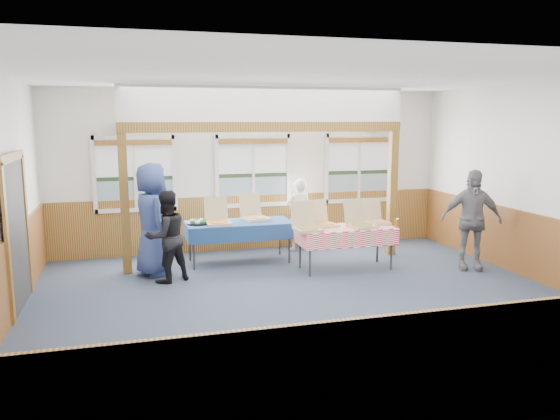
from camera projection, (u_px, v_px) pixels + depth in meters
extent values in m
plane|color=#2A3645|center=(306.00, 302.00, 7.93)|extent=(8.00, 8.00, 0.00)
plane|color=white|center=(308.00, 77.00, 7.40)|extent=(8.00, 8.00, 0.00)
plane|color=silver|center=(253.00, 171.00, 10.99)|extent=(8.00, 0.00, 8.00)
plane|color=silver|center=(444.00, 251.00, 4.34)|extent=(8.00, 0.00, 8.00)
plane|color=silver|center=(545.00, 184.00, 8.72)|extent=(0.00, 8.00, 8.00)
cube|color=brown|center=(253.00, 222.00, 11.14)|extent=(7.98, 0.05, 1.10)
cube|color=brown|center=(436.00, 373.00, 4.54)|extent=(7.98, 0.05, 1.10)
cube|color=brown|center=(3.00, 288.00, 6.80)|extent=(0.05, 6.98, 1.10)
cube|color=brown|center=(538.00, 248.00, 8.88)|extent=(0.05, 6.98, 1.10)
cube|color=#2D2D2D|center=(16.00, 234.00, 7.57)|extent=(0.06, 1.30, 2.10)
cube|color=silver|center=(137.00, 210.00, 10.45)|extent=(1.52, 0.05, 0.08)
cube|color=silver|center=(133.00, 137.00, 10.22)|extent=(1.52, 0.05, 0.08)
cube|color=silver|center=(94.00, 175.00, 10.14)|extent=(0.08, 0.05, 1.46)
cube|color=silver|center=(175.00, 173.00, 10.53)|extent=(0.08, 0.05, 1.46)
cube|color=silver|center=(135.00, 174.00, 10.33)|extent=(0.05, 0.05, 1.30)
cube|color=slate|center=(136.00, 194.00, 10.44)|extent=(1.40, 0.02, 0.52)
cube|color=#1D3118|center=(135.00, 178.00, 10.39)|extent=(1.40, 0.02, 0.08)
cube|color=silver|center=(134.00, 158.00, 10.32)|extent=(1.40, 0.02, 0.70)
cube|color=brown|center=(134.00, 143.00, 10.22)|extent=(1.40, 0.07, 0.10)
cube|color=silver|center=(254.00, 205.00, 11.05)|extent=(1.52, 0.05, 0.08)
cube|color=silver|center=(253.00, 136.00, 10.82)|extent=(1.52, 0.05, 0.08)
cube|color=silver|center=(217.00, 172.00, 10.74)|extent=(0.08, 0.05, 1.46)
cube|color=silver|center=(289.00, 170.00, 11.13)|extent=(0.08, 0.05, 1.46)
cube|color=silver|center=(253.00, 171.00, 10.94)|extent=(0.05, 0.05, 1.30)
cube|color=slate|center=(253.00, 190.00, 11.04)|extent=(1.40, 0.02, 0.52)
cube|color=#1D3118|center=(253.00, 175.00, 10.99)|extent=(1.40, 0.02, 0.08)
cube|color=silver|center=(253.00, 156.00, 10.92)|extent=(1.40, 0.02, 0.70)
cube|color=brown|center=(253.00, 141.00, 10.82)|extent=(1.40, 0.07, 0.10)
cube|color=silver|center=(359.00, 200.00, 11.65)|extent=(1.52, 0.05, 0.08)
cube|color=silver|center=(360.00, 135.00, 11.43)|extent=(1.52, 0.05, 0.08)
cube|color=silver|center=(326.00, 169.00, 11.35)|extent=(0.08, 0.05, 1.46)
cube|color=silver|center=(391.00, 167.00, 11.73)|extent=(0.08, 0.05, 1.46)
cube|color=silver|center=(359.00, 168.00, 11.54)|extent=(0.05, 0.05, 1.30)
cube|color=slate|center=(358.00, 186.00, 11.64)|extent=(1.40, 0.02, 0.52)
cube|color=#1D3118|center=(358.00, 172.00, 11.59)|extent=(1.40, 0.02, 0.08)
cube|color=silver|center=(359.00, 154.00, 11.53)|extent=(1.40, 0.02, 0.70)
cube|color=brown|center=(360.00, 140.00, 11.42)|extent=(1.40, 0.07, 0.10)
cube|color=brown|center=(125.00, 204.00, 9.26)|extent=(0.15, 0.15, 2.40)
cube|color=brown|center=(392.00, 194.00, 10.57)|extent=(0.15, 0.15, 2.40)
cube|color=brown|center=(267.00, 127.00, 9.71)|extent=(5.15, 0.18, 0.18)
cylinder|color=#2D2D2D|center=(194.00, 250.00, 9.56)|extent=(0.04, 0.04, 0.73)
cylinder|color=#2D2D2D|center=(190.00, 242.00, 10.18)|extent=(0.04, 0.04, 0.73)
cylinder|color=#2D2D2D|center=(289.00, 244.00, 10.02)|extent=(0.04, 0.04, 0.73)
cylinder|color=#2D2D2D|center=(280.00, 236.00, 10.64)|extent=(0.04, 0.04, 0.73)
cube|color=#2D2D2D|center=(239.00, 223.00, 10.04)|extent=(2.01, 1.25, 0.03)
cube|color=navy|center=(239.00, 222.00, 10.04)|extent=(2.08, 1.33, 0.01)
cube|color=navy|center=(244.00, 234.00, 9.66)|extent=(1.86, 0.53, 0.28)
cube|color=navy|center=(235.00, 226.00, 10.46)|extent=(1.86, 0.53, 0.28)
cylinder|color=#2D2D2D|center=(310.00, 255.00, 9.17)|extent=(0.04, 0.04, 0.73)
cylinder|color=#2D2D2D|center=(300.00, 248.00, 9.70)|extent=(0.04, 0.04, 0.73)
cylinder|color=#2D2D2D|center=(391.00, 250.00, 9.56)|extent=(0.04, 0.04, 0.73)
cylinder|color=#2D2D2D|center=(378.00, 243.00, 10.09)|extent=(0.04, 0.04, 0.73)
cube|color=#2D2D2D|center=(346.00, 228.00, 9.57)|extent=(1.72, 0.96, 0.03)
cube|color=red|center=(346.00, 227.00, 9.57)|extent=(1.79, 1.03, 0.01)
cube|color=red|center=(354.00, 240.00, 9.24)|extent=(1.66, 0.31, 0.28)
cube|color=red|center=(338.00, 231.00, 9.94)|extent=(1.66, 0.31, 0.28)
cube|color=tan|center=(219.00, 223.00, 9.78)|extent=(0.43, 0.43, 0.05)
cylinder|color=gold|center=(219.00, 222.00, 9.78)|extent=(0.38, 0.38, 0.01)
cube|color=tan|center=(216.00, 208.00, 9.99)|extent=(0.43, 0.11, 0.42)
cube|color=tan|center=(256.00, 219.00, 10.24)|extent=(0.51, 0.51, 0.05)
cylinder|color=tan|center=(256.00, 217.00, 10.23)|extent=(0.45, 0.45, 0.01)
cube|color=tan|center=(250.00, 204.00, 10.43)|extent=(0.44, 0.19, 0.42)
cube|color=tan|center=(308.00, 229.00, 9.23)|extent=(0.44, 0.44, 0.05)
cylinder|color=#C07D3C|center=(308.00, 228.00, 9.23)|extent=(0.39, 0.39, 0.01)
cube|color=tan|center=(303.00, 214.00, 9.43)|extent=(0.43, 0.12, 0.42)
cube|color=tan|center=(324.00, 225.00, 9.61)|extent=(0.48, 0.48, 0.05)
cylinder|color=gold|center=(324.00, 223.00, 9.61)|extent=(0.42, 0.42, 0.01)
cube|color=tan|center=(317.00, 211.00, 9.79)|extent=(0.42, 0.18, 0.40)
cube|color=tan|center=(362.00, 226.00, 9.51)|extent=(0.49, 0.49, 0.05)
cylinder|color=#C07D3C|center=(362.00, 224.00, 9.51)|extent=(0.43, 0.43, 0.01)
cube|color=tan|center=(354.00, 211.00, 9.70)|extent=(0.43, 0.17, 0.41)
cube|color=tan|center=(377.00, 223.00, 9.83)|extent=(0.41, 0.41, 0.04)
cylinder|color=tan|center=(377.00, 221.00, 9.82)|extent=(0.35, 0.35, 0.01)
cube|color=tan|center=(371.00, 209.00, 10.01)|extent=(0.39, 0.11, 0.38)
cylinder|color=black|center=(198.00, 223.00, 9.84)|extent=(0.40, 0.40, 0.03)
cylinder|color=silver|center=(198.00, 222.00, 9.83)|extent=(0.09, 0.09, 0.04)
sphere|color=#296D2B|center=(204.00, 221.00, 9.86)|extent=(0.09, 0.09, 0.09)
sphere|color=beige|center=(201.00, 221.00, 9.93)|extent=(0.09, 0.09, 0.09)
sphere|color=#296D2B|center=(196.00, 221.00, 9.93)|extent=(0.09, 0.09, 0.09)
sphere|color=beige|center=(192.00, 221.00, 9.85)|extent=(0.09, 0.09, 0.09)
sphere|color=#296D2B|center=(193.00, 222.00, 9.76)|extent=(0.09, 0.09, 0.09)
sphere|color=beige|center=(197.00, 223.00, 9.72)|extent=(0.09, 0.09, 0.09)
sphere|color=#296D2B|center=(202.00, 222.00, 9.77)|extent=(0.09, 0.09, 0.09)
cylinder|color=#915318|center=(397.00, 223.00, 9.54)|extent=(0.07, 0.07, 0.15)
imported|color=silver|center=(299.00, 214.00, 10.98)|extent=(0.55, 0.38, 1.46)
imported|color=black|center=(166.00, 237.00, 8.82)|extent=(0.91, 0.83, 1.50)
imported|color=navy|center=(152.00, 219.00, 9.18)|extent=(0.79, 1.04, 1.92)
imported|color=slate|center=(471.00, 220.00, 9.56)|extent=(1.12, 0.78, 1.77)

